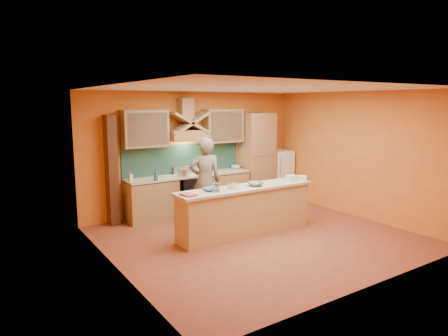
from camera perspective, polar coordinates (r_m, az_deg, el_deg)
floor at (r=7.79m, az=4.95°, el=-9.79°), size 5.50×5.00×0.01m
ceiling at (r=7.37m, az=5.26°, el=11.25°), size 5.50×5.00×0.01m
wall_back at (r=9.52m, az=-4.27°, el=2.35°), size 5.50×0.02×2.80m
wall_front at (r=5.74m, az=20.78°, el=-2.78°), size 5.50×0.02×2.80m
wall_left at (r=6.16m, az=-15.40°, el=-1.73°), size 0.02×5.00×2.80m
wall_right at (r=9.40m, az=18.37°, el=1.82°), size 0.02×5.00×2.80m
base_cabinet_left at (r=8.89m, az=-10.33°, el=-4.62°), size 1.10×0.60×0.86m
base_cabinet_right at (r=9.77m, az=-0.01°, el=-3.23°), size 1.10×0.60×0.86m
counter_top at (r=9.20m, az=-4.96°, el=-1.05°), size 3.00×0.62×0.04m
stove at (r=9.29m, az=-4.92°, el=-3.79°), size 0.60×0.58×0.90m
backsplash at (r=9.39m, az=-5.82°, el=1.31°), size 3.00×0.03×0.70m
range_hood at (r=9.12m, az=-5.19°, el=4.69°), size 0.92×0.50×0.24m
hood_chimney at (r=9.18m, az=-5.54°, el=8.34°), size 0.30×0.30×0.50m
upper_cabinet_left at (r=8.75m, az=-11.25°, el=5.54°), size 1.00×0.35×0.80m
upper_cabinet_right at (r=9.68m, az=-0.17°, el=6.05°), size 1.00×0.35×0.80m
pantry_column at (r=10.21m, az=4.69°, el=1.40°), size 0.80×0.60×2.30m
fridge at (r=10.76m, az=7.80°, el=-0.95°), size 0.58×0.60×1.30m
trim_column_left at (r=8.62m, az=-15.76°, el=-0.37°), size 0.20×0.30×2.30m
island_body at (r=7.83m, az=3.05°, el=-6.30°), size 2.80×0.55×0.88m
island_top at (r=7.72m, az=3.08°, el=-2.87°), size 2.90×0.62×0.05m
person at (r=8.40m, az=-2.72°, el=-1.86°), size 0.78×0.63×1.84m
pot_large at (r=9.01m, az=-5.85°, el=-0.73°), size 0.24×0.24×0.17m
pot_small at (r=9.34m, az=-4.98°, el=-0.41°), size 0.26×0.26×0.16m
soap_bottle_a at (r=8.65m, az=-13.25°, el=-1.14°), size 0.11×0.11×0.19m
soap_bottle_b at (r=8.54m, az=-9.71°, el=-0.96°), size 0.14×0.14×0.25m
bowl_back at (r=10.00m, az=1.70°, el=0.14°), size 0.25×0.25×0.07m
dish_rack at (r=9.49m, az=-2.86°, el=-0.32°), size 0.27×0.22×0.09m
book_lower at (r=6.94m, az=-5.84°, el=-3.94°), size 0.27×0.33×0.03m
book_upper at (r=7.34m, az=-2.78°, el=-3.04°), size 0.25×0.31×0.02m
jar_large at (r=7.28m, az=-1.13°, el=-2.77°), size 0.16×0.16×0.16m
jar_small at (r=7.25m, az=-1.36°, el=-2.91°), size 0.17×0.17×0.13m
kitchen_scale at (r=7.48m, az=1.22°, el=-2.62°), size 0.17×0.17×0.11m
mixing_bowl at (r=7.79m, az=4.50°, el=-2.29°), size 0.40×0.40×0.08m
cloth at (r=8.10m, az=7.64°, el=-2.12°), size 0.29×0.27×0.02m
grocery_bag_a at (r=8.38m, az=9.63°, el=-1.42°), size 0.19×0.15×0.12m
grocery_bag_b at (r=8.49m, az=11.11°, el=-1.41°), size 0.20×0.19×0.10m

